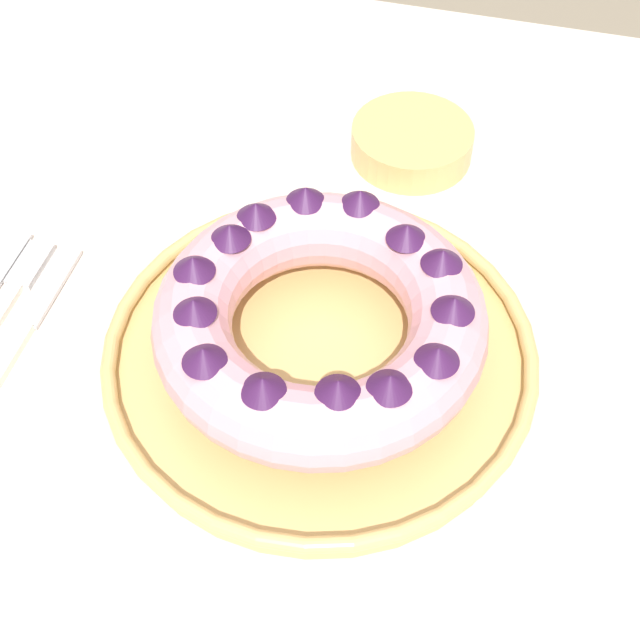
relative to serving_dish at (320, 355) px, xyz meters
The scene contains 6 objects.
dining_table 0.10m from the serving_dish, 146.74° to the left, with size 1.39×1.07×0.72m.
serving_dish is the anchor object (origin of this frame).
bundt_cake 0.05m from the serving_dish, 116.88° to the left, with size 0.26×0.26×0.07m.
fork 0.28m from the serving_dish, behind, with size 0.02×0.19×0.01m.
cake_knife 0.25m from the serving_dish, behind, with size 0.02×0.17×0.01m.
side_bowl 0.28m from the serving_dish, 85.68° to the left, with size 0.12×0.12×0.03m, color tan.
Camera 1 is at (0.13, -0.43, 1.31)m, focal length 50.00 mm.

